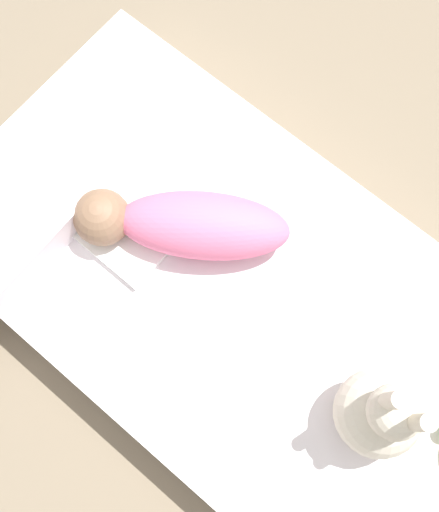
# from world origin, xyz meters

# --- Properties ---
(ground_plane) EXTENTS (12.00, 12.00, 0.00)m
(ground_plane) POSITION_xyz_m (0.00, 0.00, 0.00)
(ground_plane) COLOR #7A6B56
(bed_mattress) EXTENTS (1.44, 0.80, 0.14)m
(bed_mattress) POSITION_xyz_m (0.00, 0.00, 0.07)
(bed_mattress) COLOR white
(bed_mattress) RESTS_ON ground_plane
(burp_cloth) EXTENTS (0.23, 0.19, 0.02)m
(burp_cloth) POSITION_xyz_m (0.29, 0.05, 0.15)
(burp_cloth) COLOR white
(burp_cloth) RESTS_ON bed_mattress
(swaddled_baby) EXTENTS (0.47, 0.38, 0.14)m
(swaddled_baby) POSITION_xyz_m (0.18, -0.03, 0.21)
(swaddled_baby) COLOR pink
(swaddled_baby) RESTS_ON bed_mattress
(bunny_plush) EXTENTS (0.18, 0.18, 0.34)m
(bunny_plush) POSITION_xyz_m (-0.40, 0.03, 0.26)
(bunny_plush) COLOR beige
(bunny_plush) RESTS_ON bed_mattress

